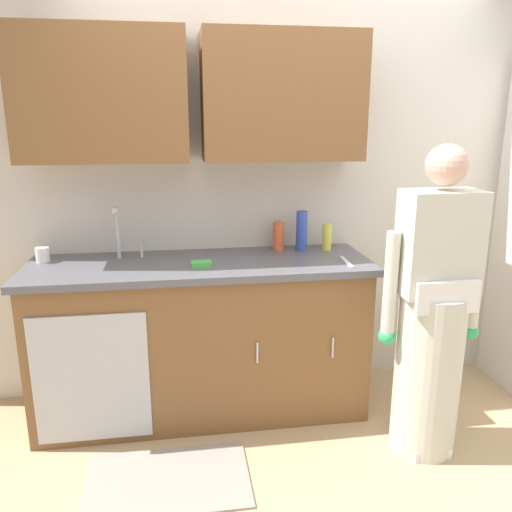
{
  "coord_description": "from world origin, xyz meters",
  "views": [
    {
      "loc": [
        -0.66,
        -2.14,
        1.72
      ],
      "look_at": [
        -0.25,
        0.55,
        1.0
      ],
      "focal_mm": 35.83,
      "sensor_mm": 36.0,
      "label": 1
    }
  ],
  "objects_px": {
    "sink": "(124,267)",
    "bottle_dish_liquid": "(327,237)",
    "knife_on_counter": "(346,262)",
    "bottle_water_short": "(302,231)",
    "cup_by_sink": "(43,255)",
    "person_at_sink": "(432,328)",
    "bottle_soap": "(278,236)",
    "sponge": "(201,264)"
  },
  "relations": [
    {
      "from": "bottle_soap",
      "to": "knife_on_counter",
      "type": "height_order",
      "value": "bottle_soap"
    },
    {
      "from": "person_at_sink",
      "to": "bottle_water_short",
      "type": "bearing_deg",
      "value": 125.35
    },
    {
      "from": "sink",
      "to": "bottle_dish_liquid",
      "type": "relative_size",
      "value": 3.02
    },
    {
      "from": "bottle_dish_liquid",
      "to": "bottle_water_short",
      "type": "bearing_deg",
      "value": 177.77
    },
    {
      "from": "bottle_dish_liquid",
      "to": "bottle_water_short",
      "type": "height_order",
      "value": "bottle_water_short"
    },
    {
      "from": "sink",
      "to": "knife_on_counter",
      "type": "height_order",
      "value": "sink"
    },
    {
      "from": "bottle_water_short",
      "to": "knife_on_counter",
      "type": "distance_m",
      "value": 0.38
    },
    {
      "from": "bottle_dish_liquid",
      "to": "bottle_soap",
      "type": "relative_size",
      "value": 0.93
    },
    {
      "from": "bottle_water_short",
      "to": "knife_on_counter",
      "type": "xyz_separation_m",
      "value": [
        0.19,
        -0.31,
        -0.12
      ]
    },
    {
      "from": "bottle_water_short",
      "to": "bottle_dish_liquid",
      "type": "bearing_deg",
      "value": -2.23
    },
    {
      "from": "cup_by_sink",
      "to": "knife_on_counter",
      "type": "relative_size",
      "value": 0.36
    },
    {
      "from": "cup_by_sink",
      "to": "knife_on_counter",
      "type": "distance_m",
      "value": 1.74
    },
    {
      "from": "person_at_sink",
      "to": "bottle_soap",
      "type": "distance_m",
      "value": 1.06
    },
    {
      "from": "person_at_sink",
      "to": "knife_on_counter",
      "type": "bearing_deg",
      "value": 127.9
    },
    {
      "from": "bottle_dish_liquid",
      "to": "sponge",
      "type": "relative_size",
      "value": 1.51
    },
    {
      "from": "person_at_sink",
      "to": "knife_on_counter",
      "type": "relative_size",
      "value": 6.75
    },
    {
      "from": "bottle_dish_liquid",
      "to": "cup_by_sink",
      "type": "relative_size",
      "value": 1.93
    },
    {
      "from": "sponge",
      "to": "cup_by_sink",
      "type": "bearing_deg",
      "value": 165.21
    },
    {
      "from": "cup_by_sink",
      "to": "sink",
      "type": "bearing_deg",
      "value": -14.53
    },
    {
      "from": "person_at_sink",
      "to": "bottle_dish_liquid",
      "type": "xyz_separation_m",
      "value": [
        -0.36,
        0.72,
        0.33
      ]
    },
    {
      "from": "bottle_water_short",
      "to": "cup_by_sink",
      "type": "bearing_deg",
      "value": -178.57
    },
    {
      "from": "bottle_water_short",
      "to": "cup_by_sink",
      "type": "distance_m",
      "value": 1.53
    },
    {
      "from": "knife_on_counter",
      "to": "bottle_water_short",
      "type": "bearing_deg",
      "value": -144.82
    },
    {
      "from": "bottle_dish_liquid",
      "to": "sponge",
      "type": "bearing_deg",
      "value": -161.43
    },
    {
      "from": "person_at_sink",
      "to": "cup_by_sink",
      "type": "bearing_deg",
      "value": 161.29
    },
    {
      "from": "person_at_sink",
      "to": "bottle_water_short",
      "type": "height_order",
      "value": "person_at_sink"
    },
    {
      "from": "knife_on_counter",
      "to": "bottle_soap",
      "type": "bearing_deg",
      "value": -132.26
    },
    {
      "from": "sink",
      "to": "bottle_water_short",
      "type": "height_order",
      "value": "sink"
    },
    {
      "from": "bottle_soap",
      "to": "cup_by_sink",
      "type": "xyz_separation_m",
      "value": [
        -1.38,
        -0.07,
        -0.05
      ]
    },
    {
      "from": "bottle_water_short",
      "to": "person_at_sink",
      "type": "bearing_deg",
      "value": -54.65
    },
    {
      "from": "person_at_sink",
      "to": "sponge",
      "type": "distance_m",
      "value": 1.26
    },
    {
      "from": "bottle_dish_liquid",
      "to": "sink",
      "type": "bearing_deg",
      "value": -172.96
    },
    {
      "from": "sink",
      "to": "bottle_dish_liquid",
      "type": "distance_m",
      "value": 1.24
    },
    {
      "from": "bottle_water_short",
      "to": "sponge",
      "type": "height_order",
      "value": "bottle_water_short"
    },
    {
      "from": "sink",
      "to": "cup_by_sink",
      "type": "relative_size",
      "value": 5.81
    },
    {
      "from": "bottle_soap",
      "to": "person_at_sink",
      "type": "bearing_deg",
      "value": -49.14
    },
    {
      "from": "bottle_dish_liquid",
      "to": "bottle_water_short",
      "type": "xyz_separation_m",
      "value": [
        -0.16,
        0.01,
        0.04
      ]
    },
    {
      "from": "bottle_water_short",
      "to": "sponge",
      "type": "bearing_deg",
      "value": -156.68
    },
    {
      "from": "sink",
      "to": "bottle_soap",
      "type": "height_order",
      "value": "sink"
    },
    {
      "from": "bottle_dish_liquid",
      "to": "bottle_water_short",
      "type": "distance_m",
      "value": 0.17
    },
    {
      "from": "sink",
      "to": "sponge",
      "type": "relative_size",
      "value": 4.55
    },
    {
      "from": "bottle_dish_liquid",
      "to": "knife_on_counter",
      "type": "relative_size",
      "value": 0.69
    }
  ]
}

